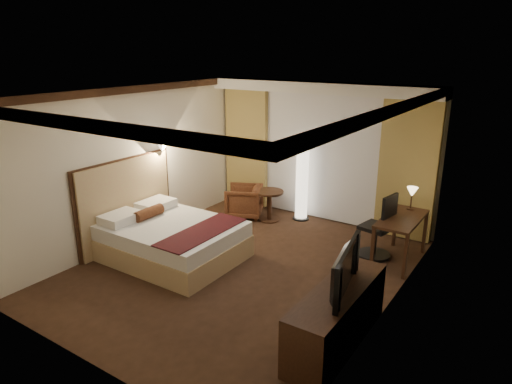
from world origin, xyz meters
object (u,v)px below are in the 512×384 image
Objects in this scene: dresser at (337,317)px; television at (338,264)px; desk at (400,239)px; office_chair at (376,225)px; side_table at (269,206)px; armchair at (244,200)px; bed at (173,241)px; floor_lamp at (302,183)px.

dresser is 1.65× the size of television.
desk is 1.08× the size of office_chair.
side_table is 2.37m from office_chair.
television is (2.72, -2.93, 0.71)m from side_table.
armchair is 0.65× the size of television.
desk reaches higher than dresser.
office_chair is at bearing -1.58° from television.
office_chair reaches higher than side_table.
bed is 1.87× the size of office_chair.
dresser is at bearing -69.34° from office_chair.
armchair reaches higher than dresser.
dresser is (2.26, -3.35, -0.41)m from floor_lamp.
armchair is 0.59× the size of desk.
floor_lamp is at bearing 123.99° from dresser.
side_table is 0.56× the size of television.
armchair is at bearing 174.79° from desk.
television is at bearing 180.00° from dresser.
television reaches higher than side_table.
office_chair is (2.72, 1.88, 0.25)m from bed.
office_chair is at bearing -10.69° from side_table.
television reaches higher than armchair.
dresser is at bearing -88.87° from desk.
armchair is at bearing -176.09° from office_chair.
desk is (3.25, -0.30, 0.02)m from armchair.
desk reaches higher than armchair.
office_chair reaches higher than dresser.
desk is at bearing -19.97° from floor_lamp.
side_table is at bearing 80.14° from bed.
desk is at bearing -10.31° from television.
dresser reaches higher than bed.
desk is 0.67× the size of dresser.
dresser is at bearing -11.12° from bed.
side_table is at bearing -139.76° from floor_lamp.
floor_lamp is at bearing 90.05° from armchair.
television reaches higher than desk.
dresser is at bearing 23.43° from armchair.
armchair is at bearing 38.23° from television.
armchair is 0.39× the size of dresser.
side_table reaches higher than bed.
floor_lamp is at bearing 22.87° from television.
dresser is at bearing -56.01° from floor_lamp.
office_chair is at bearing 34.65° from bed.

